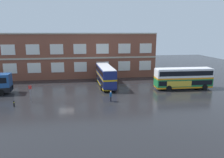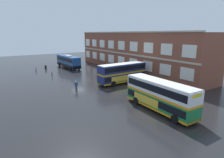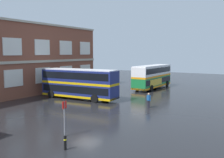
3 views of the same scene
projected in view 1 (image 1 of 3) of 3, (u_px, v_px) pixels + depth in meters
The scene contains 7 objects.
ground_plane at pixel (67, 94), 38.05m from camera, with size 120.00×120.00×0.00m, color black.
brick_terminal_building at pixel (59, 56), 51.99m from camera, with size 46.76×8.19×10.70m.
double_decker_near at pixel (105, 75), 43.41m from camera, with size 3.27×11.11×4.07m.
double_decker_middle at pixel (183, 78), 41.04m from camera, with size 11.06×3.07×4.07m.
waiting_passenger at pixel (111, 96), 33.65m from camera, with size 0.39×0.61×1.70m.
bus_stand_flag at pixel (30, 92), 33.16m from camera, with size 0.44×0.10×2.70m.
safety_bollard_west at pixel (14, 104), 31.33m from camera, with size 0.19×0.19×0.95m.
Camera 1 is at (2.89, -35.36, 10.85)m, focal length 33.92 mm.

